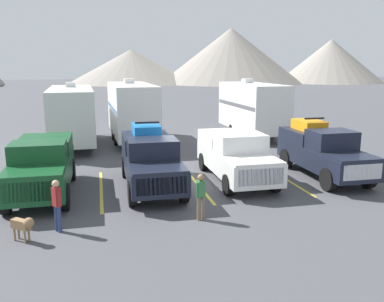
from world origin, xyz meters
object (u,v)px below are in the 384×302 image
pickup_truck_b (150,158)px  dog (24,225)px  camper_trailer_b (132,109)px  camper_trailer_a (72,113)px  pickup_truck_d (322,150)px  person_b (57,202)px  person_a (201,194)px  pickup_truck_a (42,165)px  pickup_truck_c (235,155)px  camper_trailer_c (252,107)px

pickup_truck_b → dog: 6.18m
camper_trailer_b → camper_trailer_a: bearing=-171.7°
camper_trailer_b → pickup_truck_d: bearing=-52.9°
pickup_truck_d → person_b: bearing=-160.0°
pickup_truck_b → person_a: size_ratio=3.75×
camper_trailer_a → person_a: 14.31m
pickup_truck_d → person_b: 11.64m
camper_trailer_b → person_a: 14.10m
pickup_truck_a → camper_trailer_a: (0.61, 9.51, 0.86)m
pickup_truck_b → pickup_truck_a: bearing=-179.6°
pickup_truck_d → person_b: (-10.94, -3.97, -0.26)m
person_a → dog: 5.29m
dog → camper_trailer_a: bearing=87.6°
camper_trailer_a → person_a: camper_trailer_a is taller
pickup_truck_b → person_a: bearing=-74.5°
dog → camper_trailer_b: bearing=73.8°
camper_trailer_a → person_b: size_ratio=5.58×
dog → pickup_truck_d: bearing=21.0°
pickup_truck_b → person_a: 4.17m
person_b → dog: (-0.86, -0.55, -0.40)m
camper_trailer_b → dog: camper_trailer_b is taller
pickup_truck_a → camper_trailer_a: 9.56m
camper_trailer_a → person_a: bearing=-70.9°
pickup_truck_a → person_b: 4.07m
pickup_truck_d → camper_trailer_a: 14.72m
pickup_truck_d → person_a: size_ratio=3.64×
pickup_truck_c → pickup_truck_d: pickup_truck_d is taller
person_a → dog: (-5.25, -0.54, -0.36)m
camper_trailer_a → camper_trailer_b: 3.68m
camper_trailer_b → person_a: bearing=-85.8°
pickup_truck_c → pickup_truck_d: size_ratio=1.02×
pickup_truck_d → camper_trailer_b: bearing=127.1°
pickup_truck_c → camper_trailer_c: size_ratio=0.70×
pickup_truck_a → camper_trailer_c: (12.46, 10.29, 0.91)m
camper_trailer_c → person_a: camper_trailer_c is taller
pickup_truck_c → person_b: bearing=-148.5°
pickup_truck_b → person_b: (-3.28, -4.00, -0.26)m
camper_trailer_a → dog: 14.11m
person_b → pickup_truck_d: bearing=20.0°
pickup_truck_d → camper_trailer_b: (-7.58, 10.02, 0.91)m
camper_trailer_b → person_b: bearing=-103.5°
pickup_truck_a → pickup_truck_d: pickup_truck_d is taller
pickup_truck_d → camper_trailer_a: (-11.22, 9.50, 0.83)m
person_a → pickup_truck_c: bearing=58.8°
pickup_truck_d → dog: pickup_truck_d is taller
camper_trailer_c → person_b: 18.40m
pickup_truck_c → pickup_truck_b: bearing=-175.6°
camper_trailer_c → person_b: size_ratio=5.02×
camper_trailer_c → dog: (-12.43, -14.81, -1.54)m
pickup_truck_c → pickup_truck_d: (3.95, -0.30, 0.10)m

